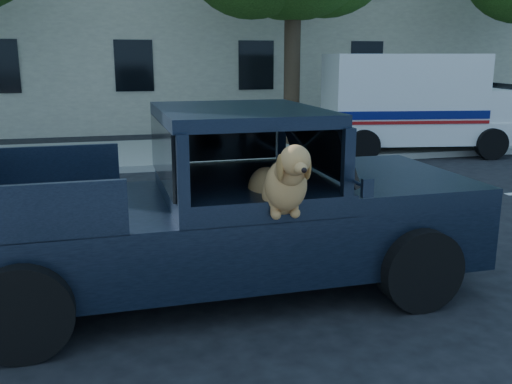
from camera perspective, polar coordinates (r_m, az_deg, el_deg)
The scene contains 6 objects.
ground at distance 5.94m, azimuth -14.78°, elevation -12.02°, with size 120.00×120.00×0.00m, color black.
far_sidewalk at distance 14.78m, azimuth -14.81°, elevation 3.55°, with size 60.00×4.00×0.15m, color gray.
lane_stripes at distance 9.32m, azimuth -2.41°, elevation -2.13°, with size 21.60×0.14×0.01m, color silver, non-canonical shape.
building_main at distance 22.15m, azimuth -7.34°, elevation 18.53°, with size 26.00×6.00×9.00m, color beige.
pickup_truck at distance 6.19m, azimuth -4.82°, elevation -3.88°, with size 5.57×2.86×1.98m.
mail_truck at distance 15.49m, azimuth 15.36°, elevation 7.84°, with size 4.96×3.03×2.56m.
Camera 1 is at (0.15, -5.38, 2.51)m, focal length 40.00 mm.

